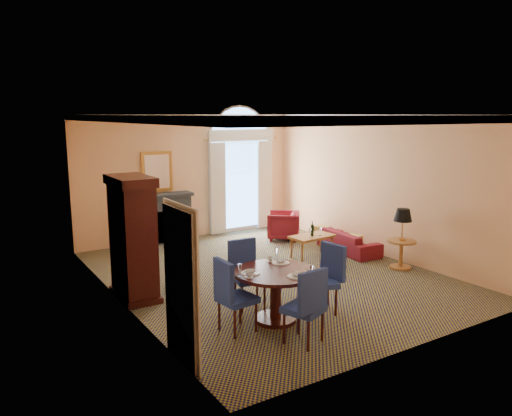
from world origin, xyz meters
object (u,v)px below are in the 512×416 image
dining_table (276,285)px  armchair (283,225)px  side_table (402,231)px  coffee_table (312,237)px  armoire (133,240)px  sofa (349,241)px

dining_table → armchair: size_ratio=1.64×
side_table → coffee_table: bearing=123.3°
armchair → coffee_table: (-0.41, -1.71, 0.10)m
coffee_table → armchair: bearing=72.1°
coffee_table → armoire: bearing=179.8°
armoire → coffee_table: armoire is taller
armchair → coffee_table: size_ratio=0.76×
armoire → dining_table: 2.71m
dining_table → sofa: bearing=32.7°
dining_table → side_table: (3.79, 0.86, 0.21)m
armchair → side_table: size_ratio=0.64×
armchair → coffee_table: bearing=26.3°
coffee_table → side_table: size_ratio=0.83×
dining_table → armchair: 5.25m
armchair → dining_table: bearing=3.2°
armchair → coffee_table: coffee_table is taller
sofa → side_table: size_ratio=1.36×
dining_table → coffee_table: bearing=42.7°
armoire → side_table: 5.49m
sofa → armchair: 1.92m
armoire → sofa: bearing=2.3°
armoire → side_table: (5.32, -1.33, -0.24)m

